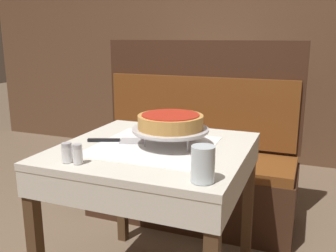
% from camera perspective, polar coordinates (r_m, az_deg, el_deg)
% --- Properties ---
extents(dining_table_front, '(0.81, 0.81, 0.74)m').
position_cam_1_polar(dining_table_front, '(1.69, -2.18, -6.06)').
color(dining_table_front, beige).
rests_on(dining_table_front, ground_plane).
extents(dining_table_rear, '(0.80, 0.80, 0.74)m').
position_cam_1_polar(dining_table_rear, '(3.32, 5.65, 3.73)').
color(dining_table_rear, beige).
rests_on(dining_table_rear, ground_plane).
extents(booth_bench, '(1.36, 0.49, 1.19)m').
position_cam_1_polar(booth_bench, '(2.55, 3.67, -6.47)').
color(booth_bench, '#3D2316').
rests_on(booth_bench, ground_plane).
extents(back_wall_panel, '(6.00, 0.04, 2.40)m').
position_cam_1_polar(back_wall_panel, '(3.74, 11.88, 13.09)').
color(back_wall_panel, brown).
rests_on(back_wall_panel, ground_plane).
extents(pizza_pan_stand, '(0.34, 0.34, 0.08)m').
position_cam_1_polar(pizza_pan_stand, '(1.64, 0.38, -0.69)').
color(pizza_pan_stand, '#ADADB2').
rests_on(pizza_pan_stand, dining_table_front).
extents(deep_dish_pizza, '(0.29, 0.29, 0.06)m').
position_cam_1_polar(deep_dish_pizza, '(1.63, 0.38, 0.72)').
color(deep_dish_pizza, '#C68E47').
rests_on(deep_dish_pizza, pizza_pan_stand).
extents(pizza_server, '(0.27, 0.15, 0.01)m').
position_cam_1_polar(pizza_server, '(1.74, -7.34, -2.21)').
color(pizza_server, '#BCBCC1').
rests_on(pizza_server, dining_table_front).
extents(water_glass_near, '(0.08, 0.08, 0.12)m').
position_cam_1_polar(water_glass_near, '(1.25, 5.35, -5.77)').
color(water_glass_near, silver).
rests_on(water_glass_near, dining_table_front).
extents(salt_shaker, '(0.04, 0.04, 0.08)m').
position_cam_1_polar(salt_shaker, '(1.49, -15.14, -3.94)').
color(salt_shaker, silver).
rests_on(salt_shaker, dining_table_front).
extents(pepper_shaker, '(0.04, 0.04, 0.08)m').
position_cam_1_polar(pepper_shaker, '(1.46, -13.60, -4.17)').
color(pepper_shaker, silver).
rests_on(pepper_shaker, dining_table_front).
extents(condiment_caddy, '(0.13, 0.13, 0.16)m').
position_cam_1_polar(condiment_caddy, '(3.27, 5.43, 6.05)').
color(condiment_caddy, black).
rests_on(condiment_caddy, dining_table_rear).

